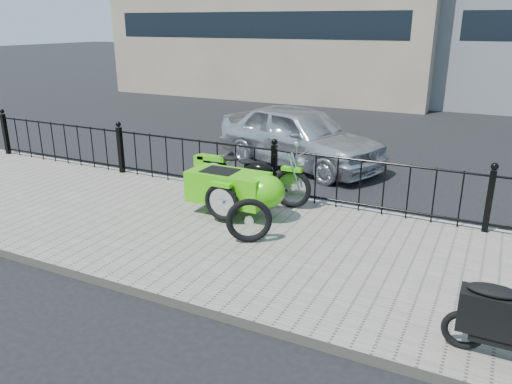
% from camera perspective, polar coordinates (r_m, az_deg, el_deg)
% --- Properties ---
extents(ground, '(120.00, 120.00, 0.00)m').
position_cam_1_polar(ground, '(7.97, -1.87, -4.15)').
color(ground, black).
rests_on(ground, ground).
extents(sidewalk, '(30.00, 3.80, 0.12)m').
position_cam_1_polar(sidewalk, '(7.55, -3.68, -5.06)').
color(sidewalk, gray).
rests_on(sidewalk, ground).
extents(curb, '(30.00, 0.10, 0.12)m').
position_cam_1_polar(curb, '(9.15, 2.40, -0.65)').
color(curb, gray).
rests_on(curb, ground).
extents(iron_fence, '(14.11, 0.11, 1.08)m').
position_cam_1_polar(iron_fence, '(8.87, 2.08, 2.29)').
color(iron_fence, black).
rests_on(iron_fence, sidewalk).
extents(motorcycle_sidecar, '(2.28, 1.48, 0.98)m').
position_cam_1_polar(motorcycle_sidecar, '(8.10, -1.61, 0.73)').
color(motorcycle_sidecar, black).
rests_on(motorcycle_sidecar, sidewalk).
extents(spare_tire, '(0.62, 0.42, 0.66)m').
position_cam_1_polar(spare_tire, '(7.06, -0.80, -3.29)').
color(spare_tire, black).
rests_on(spare_tire, sidewalk).
extents(sedan_car, '(4.36, 2.84, 1.38)m').
position_cam_1_polar(sedan_car, '(11.31, 4.99, 6.41)').
color(sedan_car, silver).
rests_on(sedan_car, ground).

